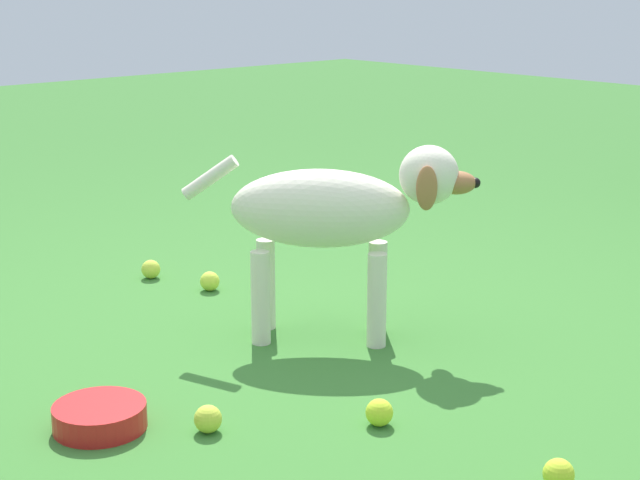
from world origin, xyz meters
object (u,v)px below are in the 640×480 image
at_px(tennis_ball_0, 559,474).
at_px(tennis_ball_3, 379,412).
at_px(dog, 337,212).
at_px(tennis_ball_4, 151,269).
at_px(tennis_ball_2, 210,281).
at_px(water_bowl, 100,417).
at_px(tennis_ball_1, 208,419).

xyz_separation_m(tennis_ball_0, tennis_ball_3, (0.46, 0.06, 0.00)).
relative_size(dog, tennis_ball_4, 9.80).
distance_m(tennis_ball_2, tennis_ball_3, 1.15).
relative_size(dog, tennis_ball_0, 9.80).
bearing_deg(dog, tennis_ball_2, 137.68).
bearing_deg(tennis_ball_2, tennis_ball_4, 15.59).
height_order(dog, tennis_ball_4, dog).
xyz_separation_m(tennis_ball_2, tennis_ball_3, (-1.11, 0.32, 0.00)).
height_order(tennis_ball_2, water_bowl, tennis_ball_2).
height_order(dog, tennis_ball_3, dog).
bearing_deg(tennis_ball_4, water_bowl, 141.28).
distance_m(tennis_ball_1, tennis_ball_3, 0.40).
height_order(tennis_ball_1, tennis_ball_2, same).
bearing_deg(tennis_ball_4, dog, -174.37).
xyz_separation_m(tennis_ball_0, water_bowl, (0.89, 0.56, -0.00)).
relative_size(tennis_ball_1, tennis_ball_2, 1.00).
relative_size(tennis_ball_3, water_bowl, 0.30).
distance_m(tennis_ball_2, water_bowl, 1.06).
relative_size(tennis_ball_1, tennis_ball_3, 1.00).
height_order(dog, tennis_ball_1, dog).
height_order(tennis_ball_2, tennis_ball_4, same).
bearing_deg(tennis_ball_3, tennis_ball_1, 52.63).
distance_m(tennis_ball_3, water_bowl, 0.66).
relative_size(tennis_ball_0, tennis_ball_1, 1.00).
relative_size(tennis_ball_0, tennis_ball_2, 1.00).
distance_m(tennis_ball_1, tennis_ball_2, 1.07).
bearing_deg(tennis_ball_3, tennis_ball_2, -15.93).
height_order(tennis_ball_0, water_bowl, tennis_ball_0).
bearing_deg(water_bowl, tennis_ball_3, -131.00).
bearing_deg(tennis_ball_4, tennis_ball_1, 153.06).
bearing_deg(tennis_ball_0, dog, -15.68).
distance_m(tennis_ball_0, water_bowl, 1.05).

